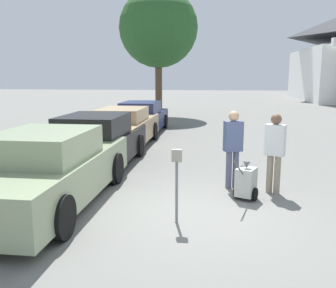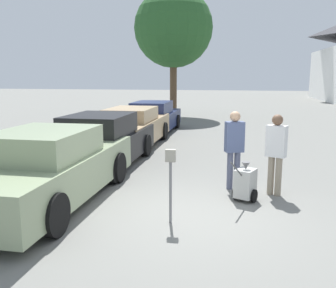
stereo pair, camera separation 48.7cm
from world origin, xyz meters
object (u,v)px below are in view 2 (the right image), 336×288
person_supervisor (276,149)px  equipment_cart (245,183)px  parked_car_navy (153,118)px  parked_car_black (102,143)px  person_worker (234,145)px  parking_meter (171,172)px  parked_car_sage (49,168)px  parked_car_tan (133,128)px

person_supervisor → equipment_cart: person_supervisor is taller
parked_car_navy → person_supervisor: bearing=-60.7°
parked_car_black → person_worker: 4.07m
parking_meter → person_supervisor: size_ratio=0.75×
parked_car_sage → equipment_cart: bearing=11.6°
parked_car_tan → equipment_cart: size_ratio=5.30×
parked_car_black → parking_meter: bearing=-54.1°
parked_car_tan → parked_car_navy: (-0.00, 3.42, -0.02)m
parking_meter → equipment_cart: 2.05m
parked_car_black → person_worker: (3.77, -1.50, 0.34)m
parked_car_sage → parking_meter: (2.68, -0.66, 0.22)m
parked_car_sage → parking_meter: parked_car_sage is taller
parked_car_sage → parked_car_black: bearing=90.5°
parking_meter → person_supervisor: (1.98, 1.97, 0.09)m
parked_car_black → equipment_cart: parked_car_black is taller
parked_car_sage → parking_meter: size_ratio=3.91×
person_supervisor → parked_car_sage: bearing=40.9°
parked_car_sage → parked_car_navy: bearing=90.5°
parking_meter → parked_car_navy: bearing=104.4°
parked_car_navy → person_supervisor: person_supervisor is taller
parked_car_tan → equipment_cart: parked_car_tan is taller
parked_car_black → person_supervisor: (4.67, -1.80, 0.32)m
person_worker → parking_meter: bearing=45.5°
person_worker → person_supervisor: bearing=142.5°
parking_meter → equipment_cart: size_ratio=1.35×
parked_car_sage → parking_meter: 2.77m
parked_car_black → person_worker: person_worker is taller
parked_car_black → parked_car_navy: 6.67m
parked_car_tan → parked_car_navy: 3.42m
person_supervisor → equipment_cart: size_ratio=1.80×
person_worker → parked_car_black: bearing=-40.7°
parking_meter → parked_car_black: bearing=125.4°
parked_car_tan → person_worker: 6.07m
parked_car_sage → equipment_cart: size_ratio=5.28×
parked_car_tan → parking_meter: size_ratio=3.92×
parked_car_sage → person_worker: size_ratio=2.89×
parked_car_black → person_worker: bearing=-21.2°
parked_car_black → person_supervisor: 5.01m
equipment_cart → parked_car_sage: bearing=-145.3°
parked_car_sage → parked_car_black: (-0.00, 3.11, -0.02)m
person_worker → person_supervisor: 0.95m
parked_car_sage → person_supervisor: size_ratio=2.93×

